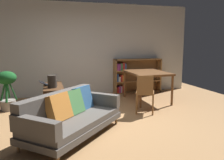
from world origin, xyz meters
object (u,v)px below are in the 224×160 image
object	(u,v)px
media_console	(54,98)
dining_table	(147,75)
desk_speaker	(52,81)
open_laptop	(49,84)
potted_floor_plant	(7,87)
dining_chair_near	(145,91)
bookshelf	(134,75)
fabric_couch	(70,114)

from	to	relation	value
media_console	dining_table	xyz separation A→B (m)	(2.42, 0.21, 0.43)
desk_speaker	dining_table	world-z (taller)	desk_speaker
media_console	open_laptop	world-z (taller)	open_laptop
open_laptop	dining_table	size ratio (longest dim) A/B	0.33
potted_floor_plant	dining_chair_near	bearing A→B (deg)	-20.10
media_console	dining_chair_near	bearing A→B (deg)	-22.42
potted_floor_plant	dining_table	distance (m)	3.44
media_console	bookshelf	size ratio (longest dim) A/B	0.80
open_laptop	dining_chair_near	size ratio (longest dim) A/B	0.49
open_laptop	dining_table	distance (m)	2.52
desk_speaker	bookshelf	bearing A→B (deg)	31.58
potted_floor_plant	dining_table	bearing A→B (deg)	-1.24
media_console	fabric_couch	bearing A→B (deg)	-81.78
fabric_couch	bookshelf	distance (m)	3.71
media_console	dining_table	world-z (taller)	dining_table
media_console	dining_chair_near	world-z (taller)	dining_chair_near
media_console	bookshelf	bearing A→B (deg)	28.33
dining_chair_near	potted_floor_plant	bearing A→B (deg)	159.90
desk_speaker	potted_floor_plant	distance (m)	1.12
open_laptop	desk_speaker	world-z (taller)	desk_speaker
desk_speaker	bookshelf	xyz separation A→B (m)	(2.53, 1.56, -0.18)
media_console	potted_floor_plant	bearing A→B (deg)	164.49
desk_speaker	dining_chair_near	distance (m)	2.05
dining_chair_near	bookshelf	world-z (taller)	bookshelf
fabric_couch	media_console	xyz separation A→B (m)	(-0.23, 1.56, -0.07)
bookshelf	media_console	bearing A→B (deg)	-151.67
open_laptop	dining_table	world-z (taller)	dining_table
fabric_couch	media_console	size ratio (longest dim) A/B	1.59
media_console	dining_table	distance (m)	2.47
desk_speaker	dining_chair_near	xyz separation A→B (m)	(1.95, -0.59, -0.22)
media_console	desk_speaker	bearing A→B (deg)	-95.84
bookshelf	fabric_couch	bearing A→B (deg)	-128.08
fabric_couch	dining_table	distance (m)	2.84
desk_speaker	potted_floor_plant	world-z (taller)	potted_floor_plant
open_laptop	potted_floor_plant	xyz separation A→B (m)	(-0.92, 0.14, -0.04)
potted_floor_plant	dining_chair_near	world-z (taller)	potted_floor_plant
bookshelf	open_laptop	bearing A→B (deg)	-155.00
media_console	dining_chair_near	distance (m)	2.09
potted_floor_plant	dining_chair_near	size ratio (longest dim) A/B	1.06
fabric_couch	open_laptop	world-z (taller)	fabric_couch
media_console	potted_floor_plant	xyz separation A→B (m)	(-1.02, 0.28, 0.27)
fabric_couch	desk_speaker	bearing A→B (deg)	100.27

